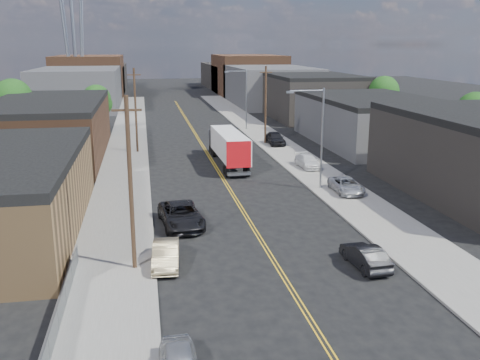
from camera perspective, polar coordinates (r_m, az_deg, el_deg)
name	(u,v)px	position (r m, az deg, el deg)	size (l,w,h in m)	color
ground	(194,131)	(80.56, -4.95, 5.19)	(260.00, 260.00, 0.00)	black
centerline	(205,150)	(65.86, -3.70, 3.18)	(0.32, 120.00, 0.01)	gold
sidewalk_left	(127,152)	(65.47, -12.00, 2.90)	(5.00, 140.00, 0.15)	slate
sidewalk_right	(280,147)	(67.57, 4.34, 3.52)	(5.00, 140.00, 0.15)	slate
warehouse_brown	(49,129)	(64.79, -19.72, 5.15)	(12.00, 26.00, 6.60)	#492D1D
industrial_right_b	(372,120)	(72.15, 13.89, 6.22)	(14.00, 24.00, 6.10)	#3B3B3E
industrial_right_c	(311,96)	(96.23, 7.61, 8.87)	(14.00, 22.00, 7.60)	black
skyline_left_a	(79,88)	(115.25, -16.79, 9.37)	(16.00, 30.00, 8.00)	#3B3B3E
skyline_right_a	(270,86)	(117.77, 3.22, 10.03)	(16.00, 30.00, 8.00)	#3B3B3E
skyline_left_b	(90,76)	(140.01, -15.73, 10.61)	(16.00, 26.00, 10.00)	#492D1D
skyline_right_b	(248,75)	(142.09, 0.84, 11.17)	(16.00, 26.00, 10.00)	#492D1D
skyline_left_c	(97,78)	(159.99, -15.06, 10.50)	(16.00, 40.00, 7.00)	black
skyline_right_c	(235,76)	(161.81, -0.55, 11.02)	(16.00, 40.00, 7.00)	black
streetlight_near	(318,131)	(47.24, 8.31, 5.23)	(3.39, 0.25, 9.00)	gray
streetlight_far	(244,95)	(80.95, 0.40, 9.08)	(3.39, 0.25, 9.00)	gray
utility_pole_left_near	(130,184)	(30.18, -11.60, -0.37)	(1.60, 0.26, 10.00)	black
utility_pole_left_far	(136,110)	(64.67, -11.07, 7.35)	(1.60, 0.26, 10.00)	black
utility_pole_right	(266,104)	(69.40, 2.74, 8.05)	(1.60, 0.26, 10.00)	black
chainlink_fence	(58,320)	(26.01, -18.85, -13.92)	(0.05, 16.00, 1.22)	slate
tree_left_mid	(14,101)	(76.40, -23.01, 7.78)	(5.10, 5.04, 8.37)	black
tree_left_far	(97,101)	(81.89, -15.01, 8.13)	(4.35, 4.20, 6.97)	black
tree_right_near	(475,114)	(67.14, 23.81, 6.43)	(4.60, 4.48, 7.44)	black
tree_right_far	(384,93)	(87.92, 15.12, 8.91)	(4.85, 4.76, 7.91)	black
semi_truck	(228,145)	(57.89, -1.33, 3.77)	(2.63, 14.06, 3.67)	silver
car_left_b	(166,255)	(31.76, -7.92, -7.89)	(1.50, 4.30, 1.42)	#9C8C66
car_left_c	(181,215)	(38.33, -6.31, -3.75)	(2.73, 5.91, 1.64)	black
car_right_oncoming	(365,256)	(32.18, 13.19, -7.89)	(1.45, 4.15, 1.37)	black
car_right_lot_a	(346,185)	(47.12, 11.27, -0.55)	(2.15, 4.65, 1.29)	silver
car_right_lot_b	(308,161)	(56.22, 7.24, 2.00)	(1.81, 4.45, 1.29)	silver
car_right_lot_c	(275,138)	(68.86, 3.77, 4.48)	(1.92, 4.77, 1.63)	black
car_ahead_truck	(231,134)	(73.36, -0.98, 4.95)	(2.53, 5.49, 1.52)	black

